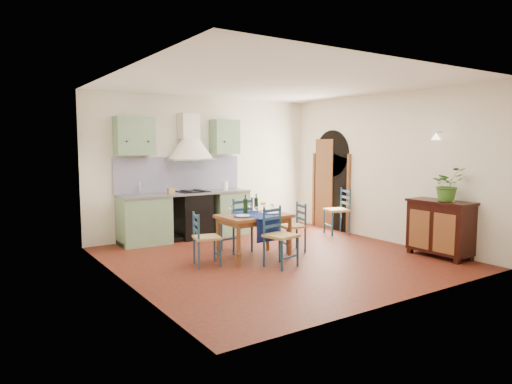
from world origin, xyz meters
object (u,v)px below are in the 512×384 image
dining_table (255,220)px  sideboard (440,226)px  potted_plant (447,184)px  chair_near (279,236)px

dining_table → sideboard: size_ratio=1.08×
dining_table → potted_plant: (2.56, -1.74, 0.58)m
chair_near → sideboard: size_ratio=0.86×
dining_table → chair_near: size_ratio=1.25×
dining_table → potted_plant: bearing=-34.2°
chair_near → potted_plant: potted_plant is taller
potted_plant → dining_table: bearing=145.8°
chair_near → potted_plant: bearing=-23.5°
chair_near → potted_plant: size_ratio=1.64×
chair_near → potted_plant: (2.53, -1.10, 0.74)m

